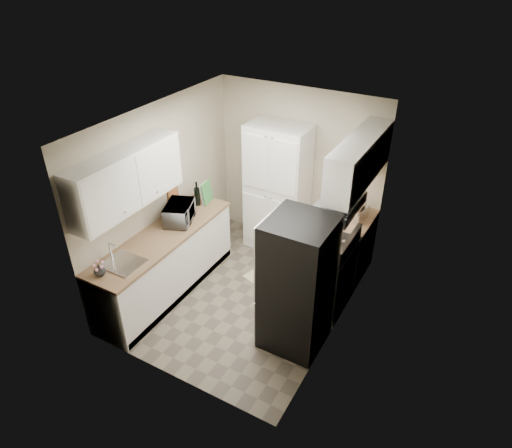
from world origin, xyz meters
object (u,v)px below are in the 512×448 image
Objects in this scene: electric_range at (324,273)px; microwave at (179,213)px; refrigerator at (297,285)px; pantry_cabinet at (277,189)px; toaster_oven at (355,212)px; wine_bottle at (197,194)px.

electric_range is 2.30× the size of microwave.
pantry_cabinet is at bearing 123.46° from refrigerator.
refrigerator is at bearing -85.56° from toaster_oven.
refrigerator is 5.20× the size of toaster_oven.
toaster_oven is at bearing 83.95° from electric_range.
pantry_cabinet is 1.18× the size of refrigerator.
pantry_cabinet reaches higher than toaster_oven.
pantry_cabinet is 4.08× the size of microwave.
pantry_cabinet is 1.22m from wine_bottle.
microwave is (-0.79, -1.36, 0.06)m from pantry_cabinet.
electric_range is at bearing -1.76° from wine_bottle.
wine_bottle is at bearing -134.69° from pantry_cabinet.
wine_bottle is at bearing 178.24° from electric_range.
refrigerator is at bearing -56.54° from pantry_cabinet.
refrigerator reaches higher than wine_bottle.
electric_range is 0.88m from refrigerator.
refrigerator is 5.10× the size of wine_bottle.
pantry_cabinet is 1.58m from electric_range.
toaster_oven is (1.26, -0.11, 0.01)m from pantry_cabinet.
electric_range is at bearing -38.22° from pantry_cabinet.
wine_bottle is (-0.85, -0.86, 0.09)m from pantry_cabinet.
refrigerator is 1.97m from microwave.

